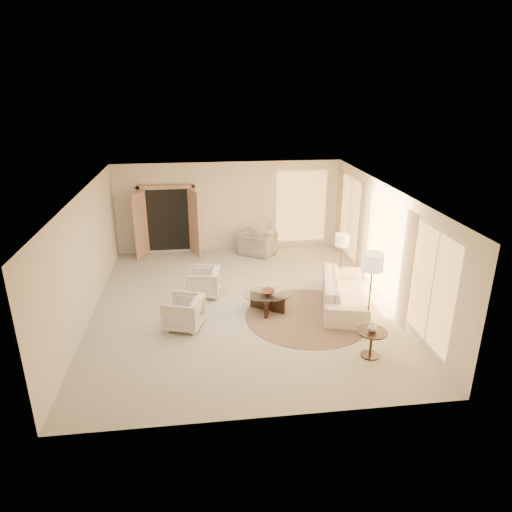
{
  "coord_description": "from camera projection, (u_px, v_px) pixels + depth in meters",
  "views": [
    {
      "loc": [
        -0.89,
        -9.87,
        5.05
      ],
      "look_at": [
        0.4,
        0.4,
        1.1
      ],
      "focal_mm": 32.0,
      "sensor_mm": 36.0,
      "label": 1
    }
  ],
  "objects": [
    {
      "name": "sofa",
      "position": [
        344.0,
        292.0,
        10.9
      ],
      "size": [
        1.55,
        2.65,
        0.73
      ],
      "primitive_type": "imported",
      "rotation": [
        0.0,
        0.0,
        1.32
      ],
      "color": "silver",
      "rests_on": "room"
    },
    {
      "name": "end_vase",
      "position": [
        373.0,
        327.0,
        8.77
      ],
      "size": [
        0.22,
        0.22,
        0.19
      ],
      "primitive_type": "imported",
      "rotation": [
        0.0,
        0.0,
        -0.29
      ],
      "color": "white",
      "rests_on": "end_table"
    },
    {
      "name": "armchair_left",
      "position": [
        203.0,
        281.0,
        11.42
      ],
      "size": [
        0.82,
        0.87,
        0.79
      ],
      "primitive_type": "imported",
      "rotation": [
        0.0,
        0.0,
        -1.72
      ],
      "color": "silver",
      "rests_on": "room"
    },
    {
      "name": "floor_lamp_far",
      "position": [
        373.0,
        266.0,
        9.36
      ],
      "size": [
        0.44,
        0.44,
        1.8
      ],
      "rotation": [
        0.0,
        0.0,
        -0.07
      ],
      "color": "#2F2419",
      "rests_on": "room"
    },
    {
      "name": "side_vase",
      "position": [
        270.0,
        232.0,
        14.09
      ],
      "size": [
        0.25,
        0.25,
        0.24
      ],
      "primitive_type": "imported",
      "rotation": [
        0.0,
        0.0,
        -0.12
      ],
      "color": "white",
      "rests_on": "side_table"
    },
    {
      "name": "accent_chair",
      "position": [
        257.0,
        240.0,
        14.13
      ],
      "size": [
        1.27,
        1.17,
        0.93
      ],
      "primitive_type": "imported",
      "rotation": [
        0.0,
        0.0,
        2.56
      ],
      "color": "gray",
      "rests_on": "room"
    },
    {
      "name": "window_back_corner",
      "position": [
        301.0,
        207.0,
        14.5
      ],
      "size": [
        1.7,
        0.1,
        2.4
      ],
      "primitive_type": null,
      "color": "#FFBE66",
      "rests_on": "room"
    },
    {
      "name": "armchair_right",
      "position": [
        183.0,
        311.0,
        9.92
      ],
      "size": [
        0.92,
        0.95,
        0.79
      ],
      "primitive_type": "imported",
      "rotation": [
        0.0,
        0.0,
        -1.89
      ],
      "color": "silver",
      "rests_on": "room"
    },
    {
      "name": "area_rug",
      "position": [
        308.0,
        316.0,
        10.51
      ],
      "size": [
        3.74,
        3.74,
        0.01
      ],
      "primitive_type": "cylinder",
      "rotation": [
        0.0,
        0.0,
        -0.38
      ],
      "color": "#483327",
      "rests_on": "room"
    },
    {
      "name": "french_doors",
      "position": [
        168.0,
        221.0,
        13.99
      ],
      "size": [
        1.95,
        0.66,
        2.16
      ],
      "color": "tan",
      "rests_on": "room"
    },
    {
      "name": "curtains_right",
      "position": [
        367.0,
        236.0,
        11.91
      ],
      "size": [
        0.06,
        5.2,
        2.6
      ],
      "primitive_type": null,
      "color": "tan",
      "rests_on": "room"
    },
    {
      "name": "windows_right",
      "position": [
        382.0,
        245.0,
        11.07
      ],
      "size": [
        0.1,
        6.4,
        2.4
      ],
      "primitive_type": null,
      "color": "#FFBE66",
      "rests_on": "room"
    },
    {
      "name": "coffee_table",
      "position": [
        268.0,
        300.0,
        10.7
      ],
      "size": [
        1.53,
        1.53,
        0.43
      ],
      "rotation": [
        0.0,
        0.0,
        0.39
      ],
      "color": "black",
      "rests_on": "room"
    },
    {
      "name": "floor_lamp_near",
      "position": [
        342.0,
        242.0,
        11.6
      ],
      "size": [
        0.35,
        0.35,
        1.45
      ],
      "rotation": [
        0.0,
        0.0,
        -0.22
      ],
      "color": "#2F2419",
      "rests_on": "room"
    },
    {
      "name": "end_table",
      "position": [
        371.0,
        339.0,
        8.86
      ],
      "size": [
        0.59,
        0.59,
        0.55
      ],
      "rotation": [
        0.0,
        0.0,
        0.24
      ],
      "color": "black",
      "rests_on": "room"
    },
    {
      "name": "side_table",
      "position": [
        269.0,
        243.0,
        14.22
      ],
      "size": [
        0.51,
        0.51,
        0.6
      ],
      "rotation": [
        0.0,
        0.0,
        -0.11
      ],
      "color": "#2F2419",
      "rests_on": "room"
    },
    {
      "name": "room",
      "position": [
        241.0,
        251.0,
        10.55
      ],
      "size": [
        7.04,
        8.04,
        2.83
      ],
      "color": "beige",
      "rests_on": "ground"
    },
    {
      "name": "bowl",
      "position": [
        268.0,
        292.0,
        10.63
      ],
      "size": [
        0.37,
        0.37,
        0.08
      ],
      "primitive_type": "imported",
      "rotation": [
        0.0,
        0.0,
        -0.16
      ],
      "color": "brown",
      "rests_on": "coffee_table"
    }
  ]
}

